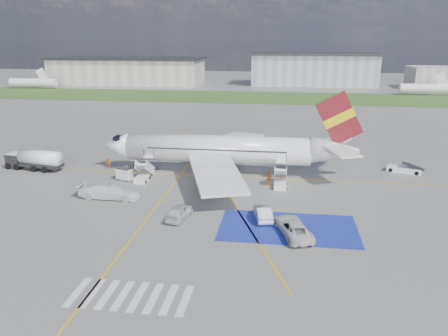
{
  "coord_description": "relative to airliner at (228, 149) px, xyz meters",
  "views": [
    {
      "loc": [
        9.13,
        -45.4,
        18.79
      ],
      "look_at": [
        2.2,
        4.57,
        3.5
      ],
      "focal_mm": 35.0,
      "sensor_mm": 36.0,
      "label": 1
    }
  ],
  "objects": [
    {
      "name": "ground",
      "position": [
        -1.51,
        -14.0,
        -3.39
      ],
      "size": [
        400.0,
        400.0,
        0.0
      ],
      "primitive_type": "plane",
      "color": "#60605E",
      "rests_on": "ground"
    },
    {
      "name": "grass_strip",
      "position": [
        -1.51,
        81.0,
        -3.39
      ],
      "size": [
        400.0,
        30.0,
        0.01
      ],
      "primitive_type": "cube",
      "color": "#2D4C1E",
      "rests_on": "ground"
    },
    {
      "name": "taxiway_line_main",
      "position": [
        -1.51,
        -2.0,
        -3.39
      ],
      "size": [
        120.0,
        0.2,
        0.01
      ],
      "primitive_type": "cube",
      "color": "gold",
      "rests_on": "ground"
    },
    {
      "name": "taxiway_line_cross",
      "position": [
        -6.51,
        -24.0,
        -3.39
      ],
      "size": [
        0.2,
        60.0,
        0.01
      ],
      "primitive_type": "cube",
      "color": "gold",
      "rests_on": "ground"
    },
    {
      "name": "taxiway_line_diag",
      "position": [
        -1.51,
        -2.0,
        -3.39
      ],
      "size": [
        20.71,
        56.45,
        0.01
      ],
      "primitive_type": "cube",
      "rotation": [
        0.0,
        0.0,
        0.35
      ],
      "color": "gold",
      "rests_on": "ground"
    },
    {
      "name": "staging_box",
      "position": [
        8.49,
        -18.0,
        -3.39
      ],
      "size": [
        14.0,
        8.0,
        0.01
      ],
      "primitive_type": "cube",
      "color": "navy",
      "rests_on": "ground"
    },
    {
      "name": "crosswalk",
      "position": [
        -3.31,
        -32.0,
        -3.39
      ],
      "size": [
        9.0,
        4.0,
        0.01
      ],
      "color": "silver",
      "rests_on": "ground"
    },
    {
      "name": "terminal_west",
      "position": [
        -56.51,
        116.0,
        1.61
      ],
      "size": [
        60.0,
        22.0,
        10.0
      ],
      "primitive_type": "cube",
      "color": "gray",
      "rests_on": "ground"
    },
    {
      "name": "terminal_centre",
      "position": [
        18.49,
        121.0,
        2.61
      ],
      "size": [
        48.0,
        18.0,
        12.0
      ],
      "primitive_type": "cube",
      "color": "gray",
      "rests_on": "ground"
    },
    {
      "name": "airliner",
      "position": [
        0.0,
        0.0,
        0.0
      ],
      "size": [
        36.81,
        32.95,
        11.92
      ],
      "color": "silver",
      "rests_on": "ground"
    },
    {
      "name": "airstairs_fwd",
      "position": [
        -11.01,
        -5.3,
        -2.77
      ],
      "size": [
        1.9,
        5.2,
        3.6
      ],
      "color": "silver",
      "rests_on": "ground"
    },
    {
      "name": "airstairs_aft",
      "position": [
        7.49,
        -5.3,
        -2.77
      ],
      "size": [
        1.9,
        5.2,
        3.6
      ],
      "color": "silver",
      "rests_on": "ground"
    },
    {
      "name": "fuel_tanker",
      "position": [
        -28.24,
        -2.5,
        -2.15
      ],
      "size": [
        8.88,
        3.62,
        2.95
      ],
      "rotation": [
        0.0,
        0.0,
        -0.15
      ],
      "color": "black",
      "rests_on": "ground"
    },
    {
      "name": "gpu_cart",
      "position": [
        -13.55,
        -5.34,
        -2.63
      ],
      "size": [
        2.31,
        1.84,
        1.69
      ],
      "rotation": [
        0.0,
        0.0,
        -0.32
      ],
      "color": "silver",
      "rests_on": "ground"
    },
    {
      "name": "belt_loader",
      "position": [
        25.1,
        3.49,
        -3.02
      ],
      "size": [
        5.16,
        3.13,
        1.49
      ],
      "rotation": [
        0.0,
        0.0,
        -0.34
      ],
      "color": "silver",
      "rests_on": "ground"
    },
    {
      "name": "car_silver_a",
      "position": [
        -3.06,
        -17.18,
        -2.62
      ],
      "size": [
        2.48,
        4.73,
        1.54
      ],
      "primitive_type": "imported",
      "rotation": [
        0.0,
        0.0,
        2.99
      ],
      "color": "#B7B9BF",
      "rests_on": "ground"
    },
    {
      "name": "car_silver_b",
      "position": [
        5.8,
        -16.12,
        -2.67
      ],
      "size": [
        2.41,
        4.6,
        1.44
      ],
      "primitive_type": "imported",
      "rotation": [
        0.0,
        0.0,
        3.35
      ],
      "color": "silver",
      "rests_on": "ground"
    },
    {
      "name": "van_white_a",
      "position": [
        8.96,
        -19.39,
        -2.42
      ],
      "size": [
        3.83,
        5.68,
        1.95
      ],
      "primitive_type": "imported",
      "rotation": [
        0.0,
        0.0,
        3.44
      ],
      "color": "silver",
      "rests_on": "ground"
    },
    {
      "name": "van_white_b",
      "position": [
        -12.85,
        -12.35,
        -2.27
      ],
      "size": [
        5.85,
        2.58,
        2.26
      ],
      "primitive_type": "imported",
      "rotation": [
        0.0,
        0.0,
        1.53
      ],
      "color": "white",
      "rests_on": "ground"
    },
    {
      "name": "crew_fwd",
      "position": [
        -13.46,
        -4.34,
        -2.54
      ],
      "size": [
        0.75,
        0.69,
        1.71
      ],
      "primitive_type": "imported",
      "rotation": [
        0.0,
        0.0,
        0.6
      ],
      "color": "orange",
      "rests_on": "ground"
    },
    {
      "name": "crew_nose",
      "position": [
        -17.74,
        -0.6,
        -2.62
      ],
      "size": [
        0.95,
        0.93,
        1.54
      ],
      "primitive_type": "imported",
      "rotation": [
        0.0,
        0.0,
        -0.72
      ],
      "color": "#F9610D",
      "rests_on": "ground"
    },
    {
      "name": "crew_aft",
      "position": [
        5.99,
        -4.95,
        -2.44
      ],
      "size": [
        0.53,
        1.14,
        1.91
      ],
      "primitive_type": "imported",
      "rotation": [
        0.0,
        0.0,
        1.51
      ],
      "color": "#EC5A0C",
      "rests_on": "ground"
    }
  ]
}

